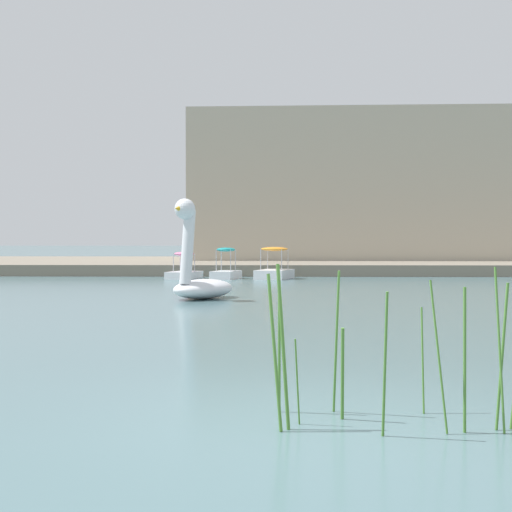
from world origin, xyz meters
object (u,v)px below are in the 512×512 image
object	(u,v)px
swan_boat	(200,276)
pedal_boat_pink	(184,271)
pedal_boat_orange	(274,269)
pedal_boat_teal	(226,270)

from	to	relation	value
swan_boat	pedal_boat_pink	size ratio (longest dim) A/B	1.40
pedal_boat_pink	pedal_boat_orange	bearing A→B (deg)	-2.79
swan_boat	pedal_boat_orange	xyz separation A→B (m)	(2.35, 12.13, -0.26)
swan_boat	pedal_boat_pink	bearing A→B (deg)	99.52
swan_boat	pedal_boat_pink	distance (m)	12.53
pedal_boat_pink	pedal_boat_teal	bearing A→B (deg)	-6.34
pedal_boat_teal	pedal_boat_pink	world-z (taller)	pedal_boat_teal
pedal_boat_orange	pedal_boat_teal	bearing A→B (deg)	-179.66
pedal_boat_orange	pedal_boat_teal	world-z (taller)	pedal_boat_orange
swan_boat	pedal_boat_pink	world-z (taller)	swan_boat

